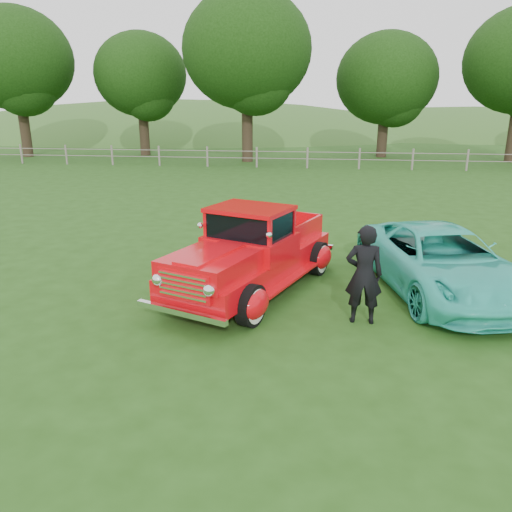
# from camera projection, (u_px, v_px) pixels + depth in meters

# --- Properties ---
(ground) EXTENTS (140.00, 140.00, 0.00)m
(ground) POSITION_uv_depth(u_px,v_px,m) (266.00, 331.00, 8.58)
(ground) COLOR #214612
(ground) RESTS_ON ground
(distant_hills) EXTENTS (116.00, 60.00, 18.00)m
(distant_hills) POSITION_uv_depth(u_px,v_px,m) (285.00, 166.00, 66.74)
(distant_hills) COLOR #356224
(distant_hills) RESTS_ON ground
(fence_line) EXTENTS (48.00, 0.12, 1.20)m
(fence_line) POSITION_uv_depth(u_px,v_px,m) (307.00, 158.00, 29.23)
(fence_line) COLOR gray
(fence_line) RESTS_ON ground
(tree_far_west) EXTENTS (7.60, 7.60, 9.93)m
(tree_far_west) POSITION_uv_depth(u_px,v_px,m) (16.00, 59.00, 33.75)
(tree_far_west) COLOR #2E2117
(tree_far_west) RESTS_ON ground
(tree_mid_west) EXTENTS (6.40, 6.40, 8.46)m
(tree_mid_west) POSITION_uv_depth(u_px,v_px,m) (141.00, 75.00, 34.93)
(tree_mid_west) COLOR #2E2117
(tree_mid_west) RESTS_ON ground
(tree_near_west) EXTENTS (8.00, 8.00, 10.42)m
(tree_near_west) POSITION_uv_depth(u_px,v_px,m) (247.00, 50.00, 30.73)
(tree_near_west) COLOR #2E2117
(tree_near_west) RESTS_ON ground
(tree_near_east) EXTENTS (6.80, 6.80, 8.33)m
(tree_near_east) POSITION_uv_depth(u_px,v_px,m) (387.00, 79.00, 33.87)
(tree_near_east) COLOR #2E2117
(tree_near_east) RESTS_ON ground
(red_pickup) EXTENTS (3.49, 5.28, 1.78)m
(red_pickup) POSITION_uv_depth(u_px,v_px,m) (252.00, 254.00, 10.20)
(red_pickup) COLOR black
(red_pickup) RESTS_ON ground
(teal_sedan) EXTENTS (3.29, 5.19, 1.34)m
(teal_sedan) POSITION_uv_depth(u_px,v_px,m) (441.00, 261.00, 10.13)
(teal_sedan) COLOR #32CBB5
(teal_sedan) RESTS_ON ground
(man) EXTENTS (0.65, 0.43, 1.78)m
(man) POSITION_uv_depth(u_px,v_px,m) (364.00, 275.00, 8.67)
(man) COLOR black
(man) RESTS_ON ground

